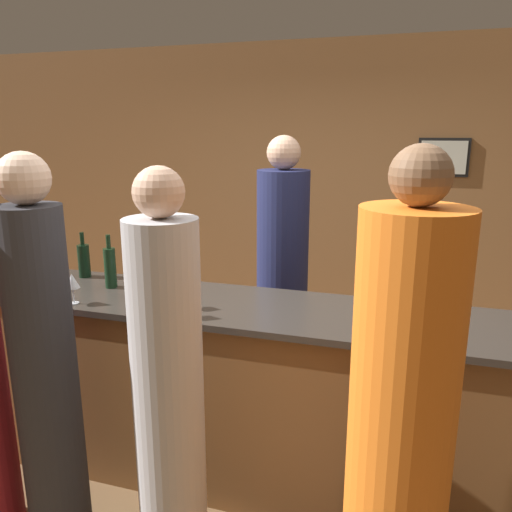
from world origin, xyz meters
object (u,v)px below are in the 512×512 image
Objects in this scene: guest_0 at (399,444)px; guest_2 at (45,371)px; wine_bottle_1 at (84,260)px; bartender at (282,286)px; wine_bottle_0 at (110,267)px; guest_1 at (169,399)px.

guest_0 is 1.58m from guest_2.
wine_bottle_1 is (-1.98, 0.99, 0.28)m from guest_0.
wine_bottle_1 is (-0.40, 0.90, 0.27)m from guest_2.
guest_0 reaches higher than wine_bottle_1.
guest_0 is at bearing -3.33° from guest_2.
guest_2 is (-0.73, -1.56, -0.00)m from bartender.
wine_bottle_0 is at bearing 98.91° from guest_2.
guest_1 is 5.79× the size of wine_bottle_0.
guest_0 is (0.84, -1.65, -0.01)m from bartender.
wine_bottle_0 is (-0.12, 0.75, 0.29)m from guest_2.
bartender is at bearing 30.38° from wine_bottle_1.
bartender reaches higher than guest_2.
guest_2 is at bearing -65.78° from wine_bottle_1.
bartender reaches higher than wine_bottle_0.
bartender is at bearing 116.93° from guest_0.
wine_bottle_0 is at bearing 153.50° from guest_0.
guest_1 is 6.39× the size of wine_bottle_1.
guest_1 is 1.11m from wine_bottle_0.
bartender is 1.21m from wine_bottle_0.
guest_0 is at bearing 116.93° from bartender.
guest_0 is 2.23m from wine_bottle_1.
wine_bottle_1 is (-1.03, 0.91, 0.31)m from guest_1.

